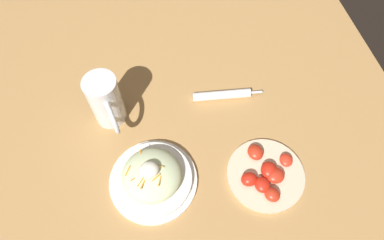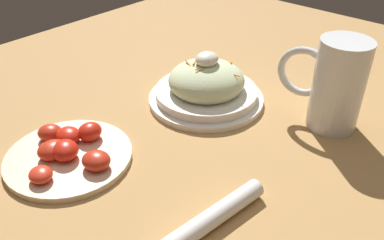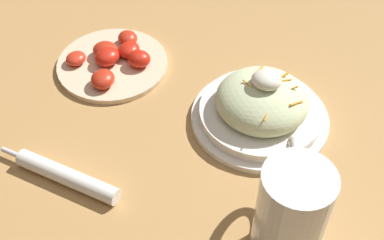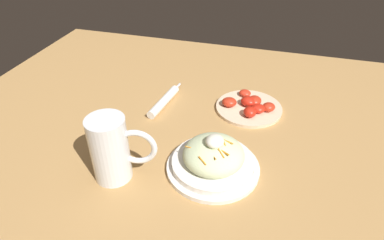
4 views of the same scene
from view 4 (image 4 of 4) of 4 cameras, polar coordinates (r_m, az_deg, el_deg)
ground_plane at (r=0.89m, az=-4.26°, el=-4.82°), size 1.43×1.43×0.00m
salad_plate at (r=0.81m, az=3.65°, el=-6.64°), size 0.23×0.23×0.10m
beer_mug at (r=0.78m, az=-13.58°, el=-5.14°), size 0.09×0.15×0.16m
napkin_roll at (r=1.05m, az=-4.81°, el=3.22°), size 0.21×0.05×0.03m
tomato_plate at (r=1.04m, az=9.74°, el=2.34°), size 0.20×0.20×0.04m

